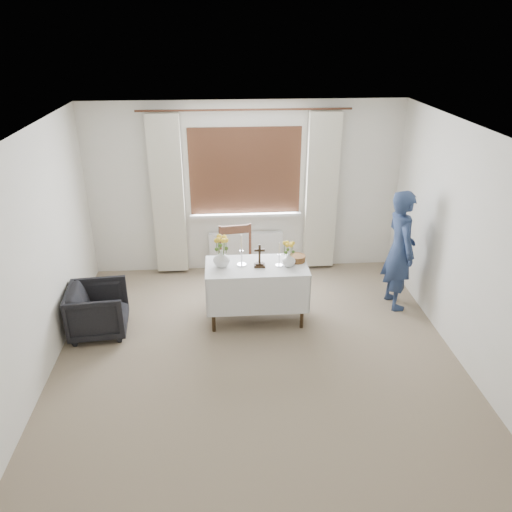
{
  "coord_description": "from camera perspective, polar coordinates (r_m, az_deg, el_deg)",
  "views": [
    {
      "loc": [
        -0.35,
        -4.41,
        3.44
      ],
      "look_at": [
        0.03,
        0.79,
        0.98
      ],
      "focal_mm": 35.0,
      "sensor_mm": 36.0,
      "label": 1
    }
  ],
  "objects": [
    {
      "name": "candlestick_left",
      "position": [
        5.97,
        -1.67,
        0.68
      ],
      "size": [
        0.15,
        0.15,
        0.4
      ],
      "primitive_type": null,
      "rotation": [
        0.0,
        0.0,
        -0.41
      ],
      "color": "silver",
      "rests_on": "altar_table"
    },
    {
      "name": "altar_table",
      "position": [
        6.23,
        0.06,
        -4.22
      ],
      "size": [
        1.24,
        0.64,
        0.76
      ],
      "primitive_type": "cube",
      "color": "white",
      "rests_on": "ground"
    },
    {
      "name": "wooden_chair",
      "position": [
        6.59,
        -2.03,
        -1.18
      ],
      "size": [
        0.53,
        0.53,
        1.02
      ],
      "primitive_type": null,
      "rotation": [
        0.0,
        0.0,
        0.14
      ],
      "color": "#51301B",
      "rests_on": "ground"
    },
    {
      "name": "radiator",
      "position": [
        7.53,
        -1.16,
        0.55
      ],
      "size": [
        1.1,
        0.1,
        0.6
      ],
      "primitive_type": "cube",
      "color": "silver",
      "rests_on": "ground"
    },
    {
      "name": "candlestick_right",
      "position": [
        5.98,
        2.67,
        0.2
      ],
      "size": [
        0.11,
        0.11,
        0.3
      ],
      "primitive_type": null,
      "rotation": [
        0.0,
        0.0,
        0.37
      ],
      "color": "silver",
      "rests_on": "altar_table"
    },
    {
      "name": "wooden_cross",
      "position": [
        5.96,
        0.41,
        0.04
      ],
      "size": [
        0.14,
        0.1,
        0.29
      ],
      "primitive_type": null,
      "rotation": [
        0.0,
        0.0,
        -0.06
      ],
      "color": "black",
      "rests_on": "altar_table"
    },
    {
      "name": "flower_vase_right",
      "position": [
        6.01,
        3.77,
        -0.41
      ],
      "size": [
        0.21,
        0.21,
        0.17
      ],
      "primitive_type": "imported",
      "rotation": [
        0.0,
        0.0,
        -0.38
      ],
      "color": "silver",
      "rests_on": "altar_table"
    },
    {
      "name": "ground",
      "position": [
        5.61,
        0.28,
        -12.64
      ],
      "size": [
        5.0,
        5.0,
        0.0
      ],
      "primitive_type": "plane",
      "color": "gray",
      "rests_on": "ground"
    },
    {
      "name": "person",
      "position": [
        6.63,
        16.11,
        0.66
      ],
      "size": [
        0.43,
        0.61,
        1.59
      ],
      "primitive_type": "imported",
      "rotation": [
        0.0,
        0.0,
        1.66
      ],
      "color": "navy",
      "rests_on": "ground"
    },
    {
      "name": "wicker_basket",
      "position": [
        6.16,
        4.73,
        -0.25
      ],
      "size": [
        0.26,
        0.26,
        0.08
      ],
      "primitive_type": "cylinder",
      "rotation": [
        0.0,
        0.0,
        0.39
      ],
      "color": "brown",
      "rests_on": "altar_table"
    },
    {
      "name": "armchair",
      "position": [
        6.3,
        -17.57,
        -5.91
      ],
      "size": [
        0.73,
        0.71,
        0.61
      ],
      "primitive_type": "imported",
      "rotation": [
        0.0,
        0.0,
        1.66
      ],
      "color": "black",
      "rests_on": "ground"
    },
    {
      "name": "flower_vase_left",
      "position": [
        6.0,
        -3.97,
        -0.24
      ],
      "size": [
        0.27,
        0.27,
        0.21
      ],
      "primitive_type": "imported",
      "rotation": [
        0.0,
        0.0,
        -0.43
      ],
      "color": "silver",
      "rests_on": "altar_table"
    }
  ]
}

